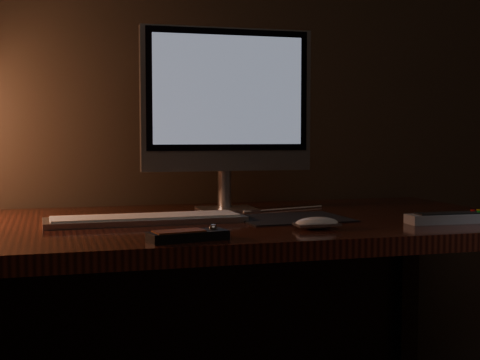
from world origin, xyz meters
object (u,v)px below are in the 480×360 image
object	(u,v)px
mouse	(317,225)
tv_remote	(451,218)
media_remote	(188,235)
keyboard	(146,219)
monitor	(227,103)
desk	(198,266)

from	to	relation	value
mouse	tv_remote	distance (m)	0.35
mouse	media_remote	size ratio (longest dim) A/B	0.60
keyboard	mouse	bearing A→B (deg)	-32.25
media_remote	tv_remote	distance (m)	0.66
monitor	media_remote	xyz separation A→B (m)	(-0.21, -0.48, -0.28)
keyboard	tv_remote	bearing A→B (deg)	-17.67
keyboard	desk	bearing A→B (deg)	29.12
monitor	mouse	distance (m)	0.50
desk	media_remote	bearing A→B (deg)	-105.10
monitor	media_remote	bearing A→B (deg)	-112.65
mouse	keyboard	bearing A→B (deg)	150.92
mouse	tv_remote	size ratio (longest dim) A/B	0.45
monitor	tv_remote	size ratio (longest dim) A/B	2.24
monitor	keyboard	size ratio (longest dim) A/B	1.05
keyboard	media_remote	size ratio (longest dim) A/B	2.86
desk	media_remote	size ratio (longest dim) A/B	9.69
media_remote	keyboard	bearing A→B (deg)	88.19
keyboard	tv_remote	size ratio (longest dim) A/B	2.14
monitor	mouse	world-z (taller)	monitor
desk	monitor	bearing A→B (deg)	43.63
desk	tv_remote	world-z (taller)	tv_remote
monitor	desk	bearing A→B (deg)	-135.46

